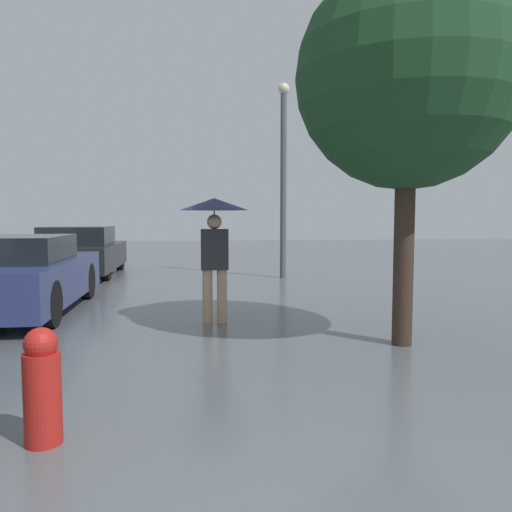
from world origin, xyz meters
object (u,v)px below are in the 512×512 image
(pedestrian, at_px, (214,226))
(parked_car_farthest, at_px, (80,252))
(street_lamp, at_px, (283,170))
(fire_hydrant, at_px, (42,386))
(tree, at_px, (408,78))
(parked_car_middle, at_px, (17,276))

(pedestrian, bearing_deg, parked_car_farthest, 116.85)
(street_lamp, xyz_separation_m, fire_hydrant, (-3.25, -8.69, -2.25))
(pedestrian, xyz_separation_m, tree, (2.13, -1.51, 1.69))
(tree, xyz_separation_m, street_lamp, (-0.20, 6.54, -0.44))
(parked_car_farthest, distance_m, street_lamp, 5.63)
(parked_car_farthest, bearing_deg, tree, -55.73)
(fire_hydrant, bearing_deg, street_lamp, 69.48)
(tree, distance_m, street_lamp, 6.56)
(parked_car_farthest, height_order, street_lamp, street_lamp)
(pedestrian, bearing_deg, street_lamp, 68.99)
(parked_car_middle, distance_m, fire_hydrant, 5.12)
(parked_car_middle, height_order, fire_hydrant, parked_car_middle)
(parked_car_middle, distance_m, parked_car_farthest, 5.09)
(pedestrian, relative_size, tree, 0.40)
(parked_car_farthest, xyz_separation_m, fire_hydrant, (1.85, -9.91, -0.20))
(pedestrian, relative_size, parked_car_middle, 0.45)
(street_lamp, bearing_deg, parked_car_middle, -142.10)
(street_lamp, bearing_deg, fire_hydrant, -110.52)
(parked_car_farthest, relative_size, fire_hydrant, 4.96)
(pedestrian, bearing_deg, parked_car_middle, 159.12)
(parked_car_middle, bearing_deg, fire_hydrant, -70.36)
(street_lamp, height_order, fire_hydrant, street_lamp)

